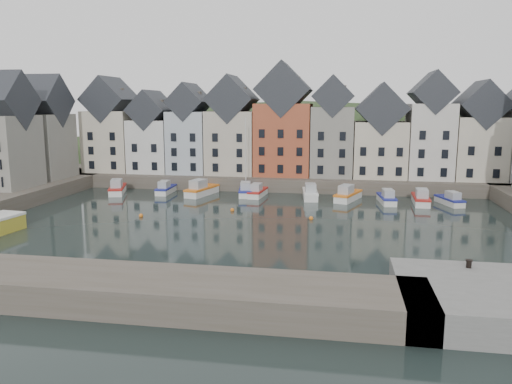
# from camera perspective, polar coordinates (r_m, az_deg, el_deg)

# --- Properties ---
(ground) EXTENTS (260.00, 260.00, 0.00)m
(ground) POSITION_cam_1_polar(r_m,az_deg,el_deg) (54.05, -0.39, -4.11)
(ground) COLOR black
(ground) RESTS_ON ground
(far_quay) EXTENTS (90.00, 16.00, 2.00)m
(far_quay) POSITION_cam_1_polar(r_m,az_deg,el_deg) (83.03, 3.24, 1.53)
(far_quay) COLOR #4B4539
(far_quay) RESTS_ON ground
(near_wall) EXTENTS (50.00, 6.00, 2.00)m
(near_wall) POSITION_cam_1_polar(r_m,az_deg,el_deg) (37.33, -22.26, -9.79)
(near_wall) COLOR #4B4539
(near_wall) RESTS_ON ground
(hillside) EXTENTS (153.60, 70.40, 64.00)m
(hillside) POSITION_cam_1_polar(r_m,az_deg,el_deg) (112.40, 4.66, -6.15)
(hillside) COLOR #27381C
(hillside) RESTS_ON ground
(far_terrace) EXTENTS (72.37, 8.16, 17.78)m
(far_terrace) POSITION_cam_1_polar(r_m,az_deg,el_deg) (79.96, 5.43, 6.85)
(far_terrace) COLOR beige
(far_terrace) RESTS_ON far_quay
(left_terrace) EXTENTS (7.65, 17.00, 15.69)m
(left_terrace) POSITION_cam_1_polar(r_m,az_deg,el_deg) (79.39, -25.17, 5.94)
(left_terrace) COLOR gray
(left_terrace) RESTS_ON left_quay
(mooring_buoys) EXTENTS (20.50, 5.50, 0.50)m
(mooring_buoys) POSITION_cam_1_polar(r_m,az_deg,el_deg) (59.89, -3.27, -2.59)
(mooring_buoys) COLOR orange
(mooring_buoys) RESTS_ON ground
(boat_a) EXTENTS (3.95, 6.77, 2.48)m
(boat_a) POSITION_cam_1_polar(r_m,az_deg,el_deg) (77.29, -15.56, 0.35)
(boat_a) COLOR silver
(boat_a) RESTS_ON ground
(boat_b) EXTENTS (1.96, 5.72, 2.17)m
(boat_b) POSITION_cam_1_polar(r_m,az_deg,el_deg) (76.02, -10.28, 0.33)
(boat_b) COLOR silver
(boat_b) RESTS_ON ground
(boat_c) EXTENTS (3.81, 7.25, 2.66)m
(boat_c) POSITION_cam_1_polar(r_m,az_deg,el_deg) (73.58, -6.28, 0.23)
(boat_c) COLOR silver
(boat_c) RESTS_ON ground
(boat_d) EXTENTS (2.78, 6.26, 11.55)m
(boat_d) POSITION_cam_1_polar(r_m,az_deg,el_deg) (72.97, -1.18, 0.18)
(boat_d) COLOR silver
(boat_d) RESTS_ON ground
(boat_e) EXTENTS (2.26, 5.86, 2.20)m
(boat_e) POSITION_cam_1_polar(r_m,az_deg,el_deg) (72.20, 0.18, -0.00)
(boat_e) COLOR silver
(boat_e) RESTS_ON ground
(boat_f) EXTENTS (2.70, 6.60, 2.47)m
(boat_f) POSITION_cam_1_polar(r_m,az_deg,el_deg) (71.02, 6.21, -0.17)
(boat_f) COLOR silver
(boat_f) RESTS_ON ground
(boat_g) EXTENTS (4.13, 6.81, 2.50)m
(boat_g) POSITION_cam_1_polar(r_m,az_deg,el_deg) (70.32, 10.44, -0.37)
(boat_g) COLOR silver
(boat_g) RESTS_ON ground
(boat_h) EXTENTS (2.38, 5.94, 2.22)m
(boat_h) POSITION_cam_1_polar(r_m,az_deg,el_deg) (69.52, 14.72, -0.72)
(boat_h) COLOR silver
(boat_h) RESTS_ON ground
(boat_i) EXTENTS (2.25, 6.39, 2.42)m
(boat_i) POSITION_cam_1_polar(r_m,az_deg,el_deg) (70.06, 18.33, -0.77)
(boat_i) COLOR silver
(boat_i) RESTS_ON ground
(boat_j) EXTENTS (3.24, 5.67, 2.08)m
(boat_j) POSITION_cam_1_polar(r_m,az_deg,el_deg) (71.05, 21.30, -0.88)
(boat_j) COLOR silver
(boat_j) RESTS_ON ground
(mooring_bollard) EXTENTS (0.48, 0.48, 0.56)m
(mooring_bollard) POSITION_cam_1_polar(r_m,az_deg,el_deg) (37.83, 23.16, -7.50)
(mooring_bollard) COLOR black
(mooring_bollard) RESTS_ON near_quay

